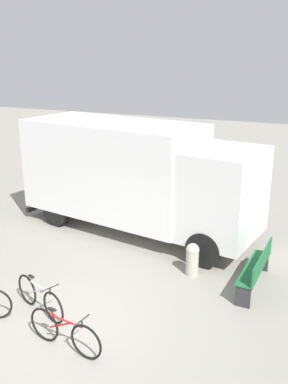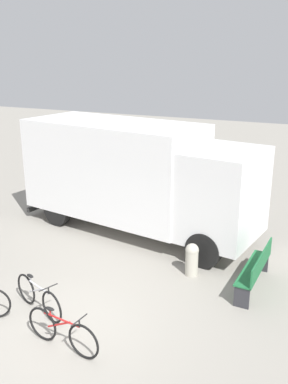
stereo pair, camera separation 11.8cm
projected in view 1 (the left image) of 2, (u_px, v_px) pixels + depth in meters
ground_plane at (66, 330)px, 8.62m from camera, size 60.00×60.00×0.00m
delivery_truck at (134, 173)px, 13.05m from camera, size 7.79×3.55×3.35m
park_bench at (257, 267)px, 10.02m from camera, size 0.48×2.01×0.95m
bicycle_middle at (40, 297)px, 9.09m from camera, size 1.62×0.68×0.79m
bicycle_far at (64, 332)px, 7.95m from camera, size 1.71×0.44×0.79m
bollard_near_bench at (192, 258)px, 10.67m from camera, size 0.34×0.34×0.84m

